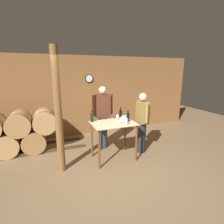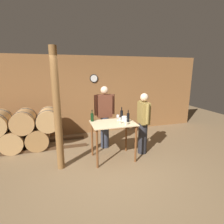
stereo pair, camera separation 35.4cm
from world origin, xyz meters
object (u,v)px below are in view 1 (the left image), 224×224
(person_visitor_with_scarf, at_px, (142,122))
(ice_bucket, at_px, (124,118))
(wine_glass_far_side, at_px, (127,116))
(wine_bottle_left, at_px, (121,114))
(wine_bottle_far_left, at_px, (92,117))
(wine_glass_near_center, at_px, (118,116))
(wine_glass_near_right, at_px, (127,120))
(wine_glass_near_left, at_px, (120,119))
(person_host, at_px, (103,116))
(wine_bottle_center, at_px, (128,117))
(wooden_post, at_px, (58,112))

(person_visitor_with_scarf, bearing_deg, ice_bucket, 178.63)
(wine_glass_far_side, bearing_deg, wine_bottle_left, 122.82)
(wine_bottle_far_left, distance_m, wine_bottle_left, 0.80)
(wine_bottle_far_left, distance_m, wine_glass_far_side, 0.93)
(wine_glass_near_center, bearing_deg, wine_bottle_left, 46.63)
(wine_glass_near_right, bearing_deg, wine_glass_near_left, 119.51)
(wine_bottle_far_left, bearing_deg, person_visitor_with_scarf, -8.59)
(person_host, bearing_deg, wine_bottle_center, -61.81)
(person_host, bearing_deg, ice_bucket, -60.72)
(wine_glass_far_side, relative_size, person_host, 0.08)
(person_visitor_with_scarf, bearing_deg, wine_glass_far_side, 172.33)
(wine_glass_near_right, distance_m, person_host, 1.04)
(wine_glass_near_center, xyz_separation_m, wine_glass_near_right, (0.06, -0.40, -0.00))
(wine_glass_near_left, distance_m, person_visitor_with_scarf, 0.77)
(wooden_post, relative_size, wine_glass_far_side, 17.76)
(wine_bottle_far_left, distance_m, person_visitor_with_scarf, 1.36)
(person_host, bearing_deg, wine_glass_near_left, -78.73)
(wine_glass_near_left, height_order, wine_glass_far_side, wine_glass_far_side)
(wine_glass_near_left, bearing_deg, wooden_post, 179.04)
(wine_bottle_left, xyz_separation_m, wine_glass_far_side, (0.11, -0.18, -0.01))
(wine_bottle_left, relative_size, wine_glass_near_center, 2.05)
(wooden_post, distance_m, wine_glass_near_right, 1.55)
(wine_glass_near_center, xyz_separation_m, person_host, (-0.20, 0.60, -0.12))
(wine_glass_near_center, distance_m, wine_glass_far_side, 0.28)
(wine_bottle_far_left, height_order, wine_bottle_center, wine_bottle_center)
(wine_bottle_left, distance_m, wine_glass_far_side, 0.21)
(wine_bottle_far_left, height_order, wine_glass_near_left, wine_bottle_far_left)
(wooden_post, relative_size, person_host, 1.51)
(wine_bottle_left, relative_size, person_visitor_with_scarf, 0.19)
(wooden_post, height_order, wine_glass_near_left, wooden_post)
(wine_bottle_left, bearing_deg, wine_glass_near_right, -100.15)
(wine_bottle_center, height_order, wine_glass_far_side, wine_bottle_center)
(wine_bottle_left, bearing_deg, person_visitor_with_scarf, -23.85)
(wine_bottle_center, bearing_deg, person_visitor_with_scarf, 12.56)
(wine_glass_near_center, relative_size, ice_bucket, 1.04)
(wine_glass_near_center, distance_m, person_visitor_with_scarf, 0.72)
(wine_bottle_center, xyz_separation_m, wine_glass_far_side, (0.07, 0.16, -0.01))
(wine_bottle_far_left, relative_size, wine_glass_near_left, 2.05)
(wine_glass_near_left, distance_m, wine_glass_far_side, 0.39)
(wine_glass_near_left, xyz_separation_m, wine_glass_near_center, (0.03, 0.25, 0.01))
(wooden_post, relative_size, person_visitor_with_scarf, 1.64)
(wine_bottle_left, distance_m, person_visitor_with_scarf, 0.61)
(wooden_post, height_order, wine_glass_near_center, wooden_post)
(wine_bottle_center, distance_m, wine_glass_near_right, 0.28)
(wine_bottle_far_left, bearing_deg, wine_glass_far_side, -9.00)
(wine_glass_near_center, distance_m, person_host, 0.64)
(wine_bottle_center, relative_size, wine_glass_near_right, 1.97)
(wine_glass_far_side, relative_size, person_visitor_with_scarf, 0.09)
(wine_glass_near_left, xyz_separation_m, person_visitor_with_scarf, (0.72, 0.19, -0.19))
(wine_glass_far_side, relative_size, ice_bucket, 1.03)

